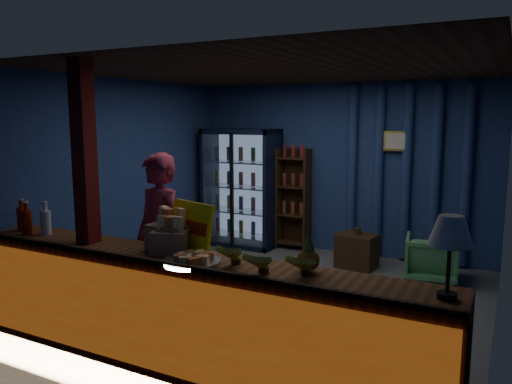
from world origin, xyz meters
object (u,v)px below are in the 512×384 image
(shopkeeper, at_px, (159,242))
(pastry_tray, at_px, (192,260))
(green_chair, at_px, (431,258))
(table_lamp, at_px, (451,234))

(shopkeeper, distance_m, pastry_tray, 1.08)
(green_chair, relative_size, table_lamp, 1.19)
(green_chair, distance_m, pastry_tray, 3.72)
(pastry_tray, xyz_separation_m, table_lamp, (1.88, 0.10, 0.40))
(pastry_tray, bearing_deg, green_chair, 68.69)
(pastry_tray, bearing_deg, shopkeeper, 142.15)
(shopkeeper, relative_size, table_lamp, 3.24)
(green_chair, bearing_deg, table_lamp, 90.72)
(shopkeeper, xyz_separation_m, pastry_tray, (0.85, -0.66, 0.10))
(pastry_tray, relative_size, table_lamp, 0.87)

